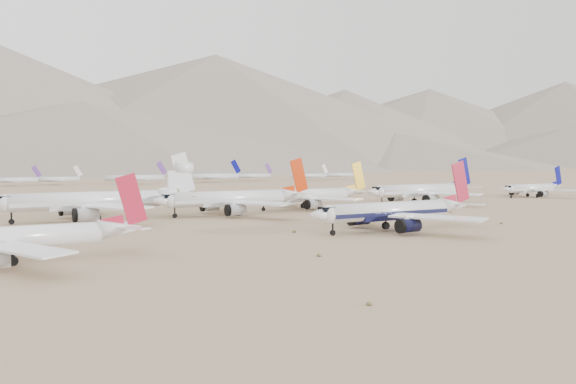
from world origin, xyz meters
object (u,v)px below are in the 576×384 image
object	(u,v)px
second_airliner	(16,238)
row2_navy_widebody	(422,191)
main_airliner	(396,211)
row2_white_trijet	(99,200)

from	to	relation	value
second_airliner	row2_navy_widebody	xyz separation A→B (m)	(145.97, 57.93, 1.11)
main_airliner	second_airliner	size ratio (longest dim) A/B	1.17
second_airliner	row2_white_trijet	size ratio (longest dim) A/B	0.74
main_airliner	second_airliner	world-z (taller)	main_airliner
main_airliner	second_airliner	bearing A→B (deg)	-179.69
second_airliner	row2_navy_widebody	world-z (taller)	row2_navy_widebody
main_airliner	row2_white_trijet	world-z (taller)	row2_white_trijet
row2_navy_widebody	second_airliner	bearing A→B (deg)	-158.36
second_airliner	row2_white_trijet	distance (m)	66.47
second_airliner	row2_navy_widebody	size ratio (longest dim) A/B	0.78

